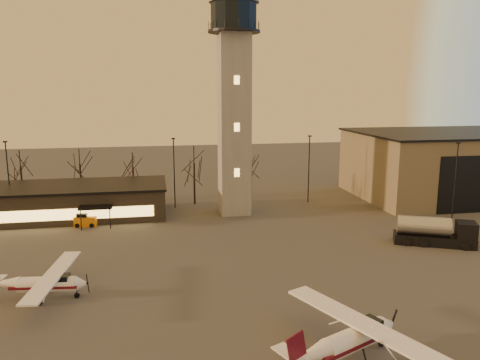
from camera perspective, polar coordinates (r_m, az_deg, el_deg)
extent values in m
plane|color=#3F3C3A|center=(37.70, 7.34, -15.69)|extent=(220.00, 220.00, 0.00)
cube|color=gray|center=(63.07, -0.70, 6.60)|extent=(4.00, 4.00, 24.00)
cylinder|color=black|center=(63.30, -0.73, 17.63)|extent=(6.80, 6.80, 0.30)
cylinder|color=black|center=(63.53, -0.74, 19.29)|extent=(6.00, 6.00, 3.40)
cylinder|color=gray|center=(63.83, -0.74, 20.98)|extent=(6.60, 6.60, 0.40)
cube|color=#7C6851|center=(81.65, 24.56, 1.67)|extent=(30.00, 20.00, 10.00)
cube|color=black|center=(81.05, 24.85, 5.27)|extent=(30.60, 20.60, 0.30)
cube|color=black|center=(66.69, -19.99, -2.53)|extent=(25.00, 10.00, 4.00)
cube|color=black|center=(66.24, -20.11, -0.72)|extent=(25.40, 10.40, 0.30)
cube|color=#F7BE56|center=(61.99, -20.71, -3.97)|extent=(22.00, 0.08, 1.40)
cube|color=black|center=(60.19, -17.18, -3.20)|extent=(4.00, 2.00, 0.20)
cylinder|color=black|center=(69.81, -26.36, 0.08)|extent=(0.16, 0.16, 10.00)
cube|color=black|center=(69.13, -26.72, 4.19)|extent=(0.50, 0.25, 0.18)
cylinder|color=black|center=(67.10, -8.02, 0.73)|extent=(0.16, 0.16, 10.00)
cube|color=black|center=(66.39, -8.14, 5.03)|extent=(0.50, 0.25, 0.18)
cylinder|color=black|center=(70.75, 8.38, 1.26)|extent=(0.16, 0.16, 10.00)
cube|color=black|center=(70.08, 8.50, 5.33)|extent=(0.50, 0.25, 0.18)
cylinder|color=black|center=(67.42, 24.74, -0.14)|extent=(0.16, 0.16, 10.00)
cube|color=black|center=(66.71, 25.09, 4.12)|extent=(0.50, 0.25, 0.18)
cylinder|color=black|center=(75.87, -25.02, -0.65)|extent=(0.28, 0.28, 5.74)
cylinder|color=black|center=(73.47, -12.85, -0.42)|extent=(0.28, 0.28, 5.25)
cylinder|color=black|center=(69.61, -5.58, -0.45)|extent=(0.28, 0.28, 6.16)
cylinder|color=black|center=(72.93, 1.35, -0.34)|extent=(0.28, 0.28, 4.97)
cylinder|color=black|center=(76.18, -18.82, -0.20)|extent=(0.28, 0.28, 5.60)
cylinder|color=white|center=(32.02, 13.88, -18.25)|extent=(5.33, 3.47, 1.47)
cone|color=white|center=(34.13, 17.42, -16.50)|extent=(1.50, 1.69, 1.40)
cone|color=white|center=(29.51, 8.61, -20.39)|extent=(2.98, 2.24, 1.24)
cube|color=black|center=(32.55, 15.30, -16.80)|extent=(2.03, 1.77, 0.79)
cube|color=#500B18|center=(31.90, 13.59, -18.48)|extent=(6.17, 3.88, 0.25)
cube|color=white|center=(31.99, 14.65, -16.54)|extent=(6.64, 12.00, 0.16)
cube|color=white|center=(28.86, 7.05, -20.87)|extent=(2.46, 3.81, 0.09)
cube|color=#500B18|center=(28.39, 6.91, -19.60)|extent=(1.46, 0.73, 1.91)
cylinder|color=white|center=(42.08, -22.41, -11.68)|extent=(4.70, 1.85, 1.29)
cone|color=white|center=(41.28, -18.82, -11.87)|extent=(1.04, 1.33, 1.23)
cone|color=white|center=(43.24, -26.75, -11.22)|extent=(2.50, 1.38, 1.09)
cube|color=black|center=(41.60, -21.14, -11.19)|extent=(1.61, 1.22, 0.70)
cube|color=#550C1A|center=(42.16, -22.67, -11.73)|extent=(5.49, 1.99, 0.22)
cube|color=white|center=(41.63, -21.84, -10.73)|extent=(2.84, 11.04, 0.14)
cube|color=black|center=(56.19, 22.56, -6.74)|extent=(8.66, 5.67, 1.09)
cube|color=black|center=(56.40, 25.86, -5.53)|extent=(2.75, 2.90, 1.79)
cube|color=black|center=(56.47, 26.58, -5.26)|extent=(0.87, 1.75, 0.99)
cylinder|color=#AAABAF|center=(55.59, 21.46, -5.20)|extent=(5.92, 4.21, 2.08)
cube|color=orange|center=(61.83, -18.27, -4.78)|extent=(2.86, 1.81, 1.25)
cube|color=black|center=(61.75, -18.63, -4.13)|extent=(1.42, 1.42, 0.71)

